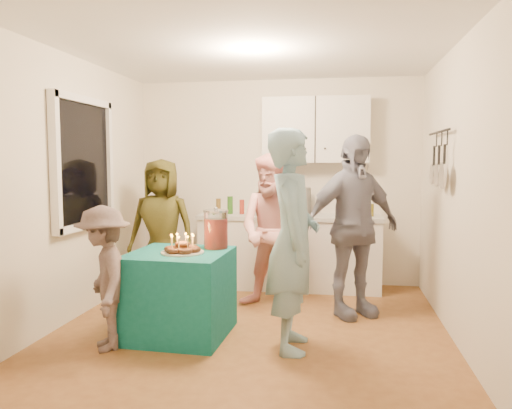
% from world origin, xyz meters
% --- Properties ---
extents(floor, '(4.00, 4.00, 0.00)m').
position_xyz_m(floor, '(0.00, 0.00, 0.00)').
color(floor, brown).
rests_on(floor, ground).
extents(ceiling, '(4.00, 4.00, 0.00)m').
position_xyz_m(ceiling, '(0.00, 0.00, 2.60)').
color(ceiling, white).
rests_on(ceiling, floor).
extents(back_wall, '(3.60, 3.60, 0.00)m').
position_xyz_m(back_wall, '(0.00, 2.00, 1.30)').
color(back_wall, silver).
rests_on(back_wall, floor).
extents(left_wall, '(4.00, 4.00, 0.00)m').
position_xyz_m(left_wall, '(-1.80, 0.00, 1.30)').
color(left_wall, silver).
rests_on(left_wall, floor).
extents(right_wall, '(4.00, 4.00, 0.00)m').
position_xyz_m(right_wall, '(1.80, 0.00, 1.30)').
color(right_wall, silver).
rests_on(right_wall, floor).
extents(window_night, '(0.04, 1.00, 1.20)m').
position_xyz_m(window_night, '(-1.77, 0.30, 1.55)').
color(window_night, black).
rests_on(window_night, left_wall).
extents(counter, '(2.20, 0.58, 0.86)m').
position_xyz_m(counter, '(0.20, 1.70, 0.43)').
color(counter, white).
rests_on(counter, floor).
extents(countertop, '(2.24, 0.62, 0.05)m').
position_xyz_m(countertop, '(0.20, 1.70, 0.89)').
color(countertop, beige).
rests_on(countertop, counter).
extents(upper_cabinet, '(1.30, 0.30, 0.80)m').
position_xyz_m(upper_cabinet, '(0.50, 1.85, 1.95)').
color(upper_cabinet, white).
rests_on(upper_cabinet, back_wall).
extents(pot_rack, '(0.12, 1.00, 0.60)m').
position_xyz_m(pot_rack, '(1.72, 0.70, 1.60)').
color(pot_rack, black).
rests_on(pot_rack, right_wall).
extents(microwave, '(0.62, 0.45, 0.33)m').
position_xyz_m(microwave, '(0.13, 1.70, 1.07)').
color(microwave, white).
rests_on(microwave, countertop).
extents(party_table, '(0.89, 0.89, 0.76)m').
position_xyz_m(party_table, '(-0.61, -0.17, 0.38)').
color(party_table, '#0E605F').
rests_on(party_table, floor).
extents(donut_cake, '(0.38, 0.38, 0.18)m').
position_xyz_m(donut_cake, '(-0.56, -0.22, 0.85)').
color(donut_cake, '#381C0C').
rests_on(donut_cake, party_table).
extents(punch_jar, '(0.22, 0.22, 0.34)m').
position_xyz_m(punch_jar, '(-0.33, 0.06, 0.93)').
color(punch_jar, red).
rests_on(punch_jar, party_table).
extents(man_birthday, '(0.49, 0.70, 1.84)m').
position_xyz_m(man_birthday, '(0.42, -0.32, 0.92)').
color(man_birthday, '#7FA6B9').
rests_on(man_birthday, floor).
extents(woman_back_left, '(0.79, 0.53, 1.60)m').
position_xyz_m(woman_back_left, '(-1.24, 1.11, 0.80)').
color(woman_back_left, brown).
rests_on(woman_back_left, floor).
extents(woman_back_center, '(0.93, 0.79, 1.65)m').
position_xyz_m(woman_back_center, '(0.13, 0.78, 0.83)').
color(woman_back_center, pink).
rests_on(woman_back_center, floor).
extents(woman_back_right, '(1.15, 0.96, 1.84)m').
position_xyz_m(woman_back_right, '(0.93, 0.67, 0.92)').
color(woman_back_right, black).
rests_on(woman_back_right, floor).
extents(child_near_left, '(0.79, 0.90, 1.21)m').
position_xyz_m(child_near_left, '(-1.13, -0.59, 0.60)').
color(child_near_left, '#504140').
rests_on(child_near_left, floor).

